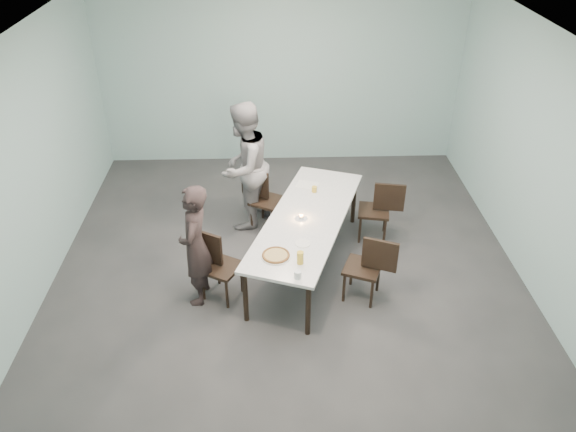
{
  "coord_description": "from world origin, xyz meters",
  "views": [
    {
      "loc": [
        -0.19,
        -5.59,
        4.55
      ],
      "look_at": [
        0.0,
        -0.02,
        1.0
      ],
      "focal_mm": 35.0,
      "sensor_mm": 36.0,
      "label": 1
    }
  ],
  "objects_px": {
    "chair_near_right": "(370,264)",
    "chair_far_left": "(262,195)",
    "side_plate": "(303,243)",
    "diner_far": "(244,167)",
    "pizza": "(276,255)",
    "diner_near": "(195,246)",
    "amber_tumbler": "(314,189)",
    "water_tumbler": "(298,275)",
    "beer_glass": "(300,258)",
    "chair_far_right": "(380,207)",
    "tealight": "(301,217)",
    "chair_near_left": "(215,261)",
    "table": "(307,221)"
  },
  "relations": [
    {
      "from": "chair_near_right",
      "to": "chair_far_left",
      "type": "bearing_deg",
      "value": -29.74
    },
    {
      "from": "chair_near_right",
      "to": "side_plate",
      "type": "distance_m",
      "value": 0.84
    },
    {
      "from": "diner_far",
      "to": "pizza",
      "type": "relative_size",
      "value": 5.45
    },
    {
      "from": "side_plate",
      "to": "diner_near",
      "type": "bearing_deg",
      "value": -178.74
    },
    {
      "from": "chair_near_right",
      "to": "amber_tumbler",
      "type": "height_order",
      "value": "chair_near_right"
    },
    {
      "from": "diner_near",
      "to": "side_plate",
      "type": "relative_size",
      "value": 8.59
    },
    {
      "from": "chair_near_right",
      "to": "water_tumbler",
      "type": "xyz_separation_m",
      "value": [
        -0.88,
        -0.53,
        0.29
      ]
    },
    {
      "from": "water_tumbler",
      "to": "beer_glass",
      "type": "bearing_deg",
      "value": 81.09
    },
    {
      "from": "chair_near_right",
      "to": "side_plate",
      "type": "xyz_separation_m",
      "value": [
        -0.79,
        0.1,
        0.25
      ]
    },
    {
      "from": "chair_far_right",
      "to": "tealight",
      "type": "xyz_separation_m",
      "value": [
        -1.13,
        -0.64,
        0.27
      ]
    },
    {
      "from": "chair_near_right",
      "to": "chair_near_left",
      "type": "bearing_deg",
      "value": 18.35
    },
    {
      "from": "table",
      "to": "beer_glass",
      "type": "height_order",
      "value": "beer_glass"
    },
    {
      "from": "chair_near_left",
      "to": "water_tumbler",
      "type": "bearing_deg",
      "value": -5.96
    },
    {
      "from": "diner_far",
      "to": "tealight",
      "type": "relative_size",
      "value": 33.1
    },
    {
      "from": "chair_near_right",
      "to": "beer_glass",
      "type": "xyz_separation_m",
      "value": [
        -0.84,
        -0.27,
        0.32
      ]
    },
    {
      "from": "side_plate",
      "to": "table",
      "type": "bearing_deg",
      "value": 81.75
    },
    {
      "from": "side_plate",
      "to": "amber_tumbler",
      "type": "distance_m",
      "value": 1.23
    },
    {
      "from": "table",
      "to": "water_tumbler",
      "type": "xyz_separation_m",
      "value": [
        -0.17,
        -1.2,
        0.1
      ]
    },
    {
      "from": "table",
      "to": "chair_near_right",
      "type": "distance_m",
      "value": 1.0
    },
    {
      "from": "chair_far_right",
      "to": "beer_glass",
      "type": "bearing_deg",
      "value": 63.43
    },
    {
      "from": "beer_glass",
      "to": "tealight",
      "type": "bearing_deg",
      "value": 86.01
    },
    {
      "from": "table",
      "to": "diner_near",
      "type": "xyz_separation_m",
      "value": [
        -1.33,
        -0.6,
        0.08
      ]
    },
    {
      "from": "tealight",
      "to": "diner_near",
      "type": "bearing_deg",
      "value": -155.76
    },
    {
      "from": "chair_far_right",
      "to": "water_tumbler",
      "type": "xyz_separation_m",
      "value": [
        -1.23,
        -1.81,
        0.29
      ]
    },
    {
      "from": "diner_far",
      "to": "amber_tumbler",
      "type": "height_order",
      "value": "diner_far"
    },
    {
      "from": "beer_glass",
      "to": "tealight",
      "type": "relative_size",
      "value": 2.68
    },
    {
      "from": "beer_glass",
      "to": "amber_tumbler",
      "type": "xyz_separation_m",
      "value": [
        0.27,
        1.58,
        -0.03
      ]
    },
    {
      "from": "chair_far_right",
      "to": "chair_far_left",
      "type": "bearing_deg",
      "value": -2.16
    },
    {
      "from": "chair_near_right",
      "to": "pizza",
      "type": "relative_size",
      "value": 2.56
    },
    {
      "from": "table",
      "to": "pizza",
      "type": "xyz_separation_m",
      "value": [
        -0.4,
        -0.81,
        0.08
      ]
    },
    {
      "from": "table",
      "to": "diner_far",
      "type": "relative_size",
      "value": 1.48
    },
    {
      "from": "chair_near_left",
      "to": "beer_glass",
      "type": "xyz_separation_m",
      "value": [
        0.99,
        -0.41,
        0.32
      ]
    },
    {
      "from": "chair_near_left",
      "to": "pizza",
      "type": "xyz_separation_m",
      "value": [
        0.72,
        -0.28,
        0.27
      ]
    },
    {
      "from": "amber_tumbler",
      "to": "chair_far_left",
      "type": "bearing_deg",
      "value": 153.62
    },
    {
      "from": "pizza",
      "to": "chair_far_left",
      "type": "bearing_deg",
      "value": 95.35
    },
    {
      "from": "diner_near",
      "to": "tealight",
      "type": "height_order",
      "value": "diner_near"
    },
    {
      "from": "chair_far_left",
      "to": "amber_tumbler",
      "type": "bearing_deg",
      "value": 1.3
    },
    {
      "from": "side_plate",
      "to": "amber_tumbler",
      "type": "height_order",
      "value": "amber_tumbler"
    },
    {
      "from": "diner_near",
      "to": "side_plate",
      "type": "xyz_separation_m",
      "value": [
        1.25,
        0.03,
        -0.02
      ]
    },
    {
      "from": "pizza",
      "to": "side_plate",
      "type": "distance_m",
      "value": 0.4
    },
    {
      "from": "chair_far_left",
      "to": "chair_far_right",
      "type": "height_order",
      "value": "same"
    },
    {
      "from": "pizza",
      "to": "beer_glass",
      "type": "relative_size",
      "value": 2.27
    },
    {
      "from": "chair_far_right",
      "to": "diner_near",
      "type": "xyz_separation_m",
      "value": [
        -2.38,
        -1.21,
        0.27
      ]
    },
    {
      "from": "tealight",
      "to": "amber_tumbler",
      "type": "distance_m",
      "value": 0.7
    },
    {
      "from": "chair_far_left",
      "to": "pizza",
      "type": "height_order",
      "value": "chair_far_left"
    },
    {
      "from": "beer_glass",
      "to": "tealight",
      "type": "xyz_separation_m",
      "value": [
        0.06,
        0.91,
        -0.05
      ]
    },
    {
      "from": "chair_near_right",
      "to": "chair_far_right",
      "type": "xyz_separation_m",
      "value": [
        0.35,
        1.28,
        0.0
      ]
    },
    {
      "from": "chair_near_left",
      "to": "water_tumbler",
      "type": "xyz_separation_m",
      "value": [
        0.95,
        -0.67,
        0.29
      ]
    },
    {
      "from": "chair_near_left",
      "to": "amber_tumbler",
      "type": "bearing_deg",
      "value": 71.9
    },
    {
      "from": "side_plate",
      "to": "diner_far",
      "type": "bearing_deg",
      "value": 114.18
    }
  ]
}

